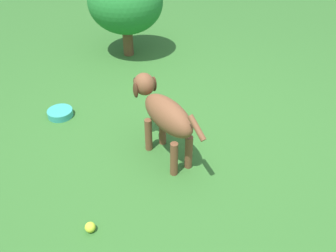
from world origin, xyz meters
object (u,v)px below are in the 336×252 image
tennis_ball_1 (138,85)px  water_bowl (60,113)px  dog (164,113)px  tennis_ball_0 (90,227)px

tennis_ball_1 → water_bowl: size_ratio=0.30×
water_bowl → dog: bearing=155.7°
dog → tennis_ball_1: (0.34, -0.97, -0.35)m
dog → water_bowl: 1.11m
dog → tennis_ball_0: dog is taller
dog → tennis_ball_0: (0.39, 0.75, -0.35)m
tennis_ball_0 → water_bowl: bearing=-64.3°
tennis_ball_1 → water_bowl: tennis_ball_1 is taller
tennis_ball_0 → tennis_ball_1: 1.72m
tennis_ball_0 → water_bowl: size_ratio=0.30×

